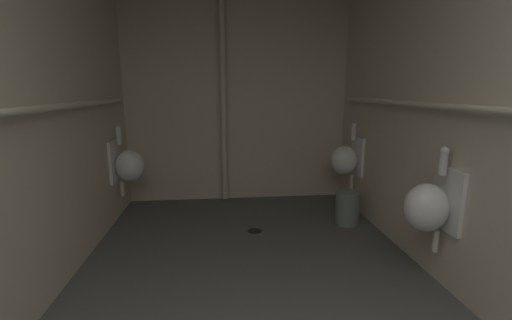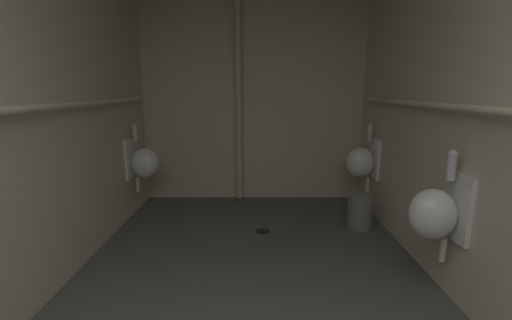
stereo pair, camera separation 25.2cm
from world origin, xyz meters
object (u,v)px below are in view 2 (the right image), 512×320
at_px(floor_drain, 262,231).
at_px(urinal_right_far, 361,161).
at_px(standpipe_back_wall, 238,99).
at_px(urinal_left_mid, 142,162).
at_px(waste_bin, 359,211).
at_px(urinal_right_mid, 434,212).

bearing_deg(floor_drain, urinal_right_far, 25.27).
height_order(urinal_right_far, standpipe_back_wall, standpipe_back_wall).
bearing_deg(standpipe_back_wall, urinal_right_far, -19.11).
height_order(urinal_left_mid, waste_bin, urinal_left_mid).
relative_size(standpipe_back_wall, floor_drain, 17.70).
distance_m(urinal_right_mid, urinal_right_far, 1.58).
relative_size(urinal_left_mid, standpipe_back_wall, 0.30).
bearing_deg(floor_drain, waste_bin, 5.50).
xyz_separation_m(urinal_right_mid, waste_bin, (-0.12, 1.16, -0.42)).
distance_m(urinal_right_mid, standpipe_back_wall, 2.56).
relative_size(urinal_right_far, waste_bin, 2.17).
distance_m(urinal_right_far, floor_drain, 1.35).
bearing_deg(waste_bin, urinal_right_far, 74.11).
xyz_separation_m(urinal_left_mid, floor_drain, (1.30, -0.49, -0.59)).
bearing_deg(standpipe_back_wall, waste_bin, -35.70).
bearing_deg(floor_drain, urinal_left_mid, 159.25).
bearing_deg(urinal_right_mid, urinal_left_mid, 147.05).
xyz_separation_m(urinal_left_mid, urinal_right_mid, (2.40, -1.56, 0.00)).
bearing_deg(standpipe_back_wall, urinal_right_mid, -56.26).
bearing_deg(floor_drain, standpipe_back_wall, 105.50).
height_order(urinal_right_mid, standpipe_back_wall, standpipe_back_wall).
bearing_deg(waste_bin, standpipe_back_wall, 144.30).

